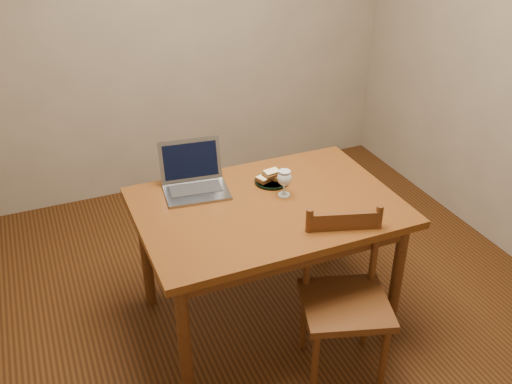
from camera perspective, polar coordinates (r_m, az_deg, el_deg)
name	(u,v)px	position (r m, az deg, el deg)	size (l,w,h in m)	color
floor	(274,301)	(3.41, 1.79, -10.83)	(3.20, 3.20, 0.02)	black
back_wall	(181,15)	(4.19, -7.51, 17.18)	(3.20, 0.02, 2.60)	gray
table	(267,218)	(2.90, 1.16, -2.64)	(1.30, 0.90, 0.74)	#47210B
chair	(345,292)	(2.76, 8.91, -9.86)	(0.50, 0.49, 0.43)	#3E210D
plate	(272,181)	(3.04, 1.59, 1.10)	(0.19, 0.19, 0.02)	black
sandwich_cheese	(266,178)	(3.03, 0.99, 1.45)	(0.10, 0.06, 0.03)	#381E0C
sandwich_tomato	(279,177)	(3.04, 2.27, 1.54)	(0.10, 0.06, 0.03)	#381E0C
sandwich_top	(272,174)	(3.03, 1.57, 1.86)	(0.09, 0.05, 0.03)	#381E0C
milk_glass	(284,183)	(2.90, 2.84, 0.90)	(0.07, 0.07, 0.14)	white
laptop	(194,177)	(2.99, -6.25, 1.50)	(0.36, 0.33, 0.23)	slate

